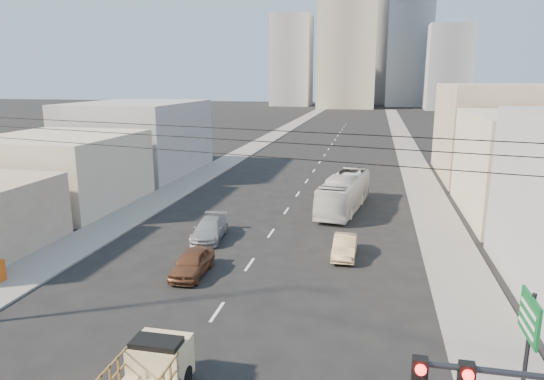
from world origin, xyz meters
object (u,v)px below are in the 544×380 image
at_px(city_bus, 344,193).
at_px(sedan_grey, 210,229).
at_px(flatbed_pickup, 146,375).
at_px(sedan_brown, 192,263).
at_px(sedan_tan, 345,246).
at_px(green_sign, 528,336).

xyz_separation_m(city_bus, sedan_grey, (-8.38, -9.39, -0.78)).
distance_m(flatbed_pickup, sedan_brown, 10.99).
height_order(sedan_tan, green_sign, green_sign).
relative_size(city_bus, sedan_grey, 2.24).
bearing_deg(city_bus, sedan_tan, -77.63).
xyz_separation_m(flatbed_pickup, sedan_brown, (-2.54, 10.68, -0.40)).
bearing_deg(sedan_brown, city_bus, 63.25).
relative_size(sedan_tan, green_sign, 0.77).
distance_m(flatbed_pickup, sedan_tan, 16.25).
relative_size(city_bus, sedan_tan, 2.69).
distance_m(sedan_brown, sedan_grey, 6.12).
distance_m(flatbed_pickup, green_sign, 11.65).
xyz_separation_m(sedan_tan, green_sign, (5.82, -15.02, 3.11)).
xyz_separation_m(city_bus, green_sign, (6.59, -25.84, 2.29)).
distance_m(sedan_brown, sedan_tan, 9.27).
relative_size(flatbed_pickup, sedan_brown, 1.08).
bearing_deg(sedan_tan, city_bus, 94.44).
xyz_separation_m(flatbed_pickup, sedan_grey, (-3.63, 16.71, -0.42)).
height_order(flatbed_pickup, sedan_grey, flatbed_pickup).
distance_m(sedan_tan, green_sign, 16.41).
bearing_deg(sedan_grey, city_bus, 41.99).
bearing_deg(green_sign, city_bus, 104.31).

